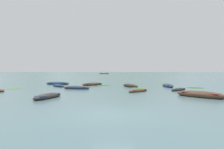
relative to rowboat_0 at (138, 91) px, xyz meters
name	(u,v)px	position (x,y,z in m)	size (l,w,h in m)	color
ground_plane	(105,72)	(-3.51, 1489.01, -0.13)	(6000.00, 6000.00, 0.00)	slate
mountain_1	(36,55)	(-928.76, 2332.26, 217.06)	(1158.33, 1158.33, 434.38)	slate
mountain_2	(81,60)	(-330.12, 2367.19, 158.29)	(1381.38, 1381.38, 316.84)	slate
mountain_3	(126,51)	(268.54, 2273.69, 272.53)	(1811.79, 1811.79, 545.31)	#56665B
mountain_4	(208,54)	(1271.81, 2084.23, 215.39)	(1443.33, 1443.33, 431.03)	slate
rowboat_0	(138,91)	(0.00, 0.00, 0.00)	(3.13, 2.79, 0.40)	#4C3323
rowboat_1	(168,86)	(5.93, 6.31, 0.07)	(1.13, 3.60, 0.64)	navy
rowboat_2	(93,84)	(-6.23, 9.92, 0.07)	(3.96, 3.22, 0.64)	#4C3323
rowboat_3	(58,86)	(-11.57, 7.57, 0.03)	(2.98, 3.35, 0.48)	navy
rowboat_4	(58,83)	(-12.97, 12.35, 0.07)	(4.69, 2.15, 0.64)	navy
rowboat_6	(48,96)	(-9.22, -4.78, 0.05)	(2.32, 3.64, 0.56)	#2D2826
rowboat_7	(77,88)	(-7.98, 3.54, 0.05)	(3.96, 1.83, 0.57)	navy
rowboat_9	(200,95)	(5.06, -4.69, 0.10)	(4.04, 4.18, 0.75)	#4C3323
rowboat_10	(130,86)	(0.00, 6.65, 0.07)	(2.59, 4.39, 0.62)	#2D2826
rowboat_11	(179,89)	(5.48, 1.18, 0.00)	(3.09, 2.67, 0.41)	#2D2826
ferry_0	(104,74)	(-5.27, 159.61, 0.32)	(9.76, 5.94, 2.54)	brown
weed_patch_0	(104,85)	(-4.24, 9.63, -0.13)	(2.50, 1.96, 0.14)	#2D5628
weed_patch_1	(165,84)	(7.83, 13.03, -0.13)	(3.31, 2.60, 0.14)	#477033
weed_patch_2	(195,88)	(9.41, 4.44, -0.13)	(2.62, 1.93, 0.14)	#2D5628
weed_patch_3	(14,89)	(-16.73, 3.94, -0.13)	(1.54, 2.56, 0.14)	#477033
weed_patch_5	(138,88)	(0.83, 4.43, -0.13)	(2.30, 1.58, 0.14)	#477033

